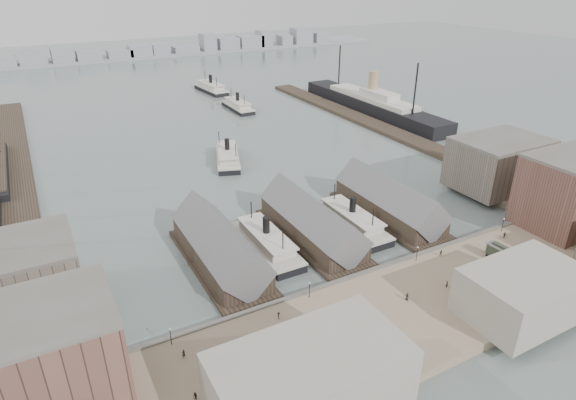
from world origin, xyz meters
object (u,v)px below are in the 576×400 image
ferry_docked_west (267,242)px  tram (506,257)px  ocean_steamer (372,103)px  horse_cart_left (233,345)px  horse_cart_center (327,315)px  horse_cart_right (478,277)px

ferry_docked_west → tram: ferry_docked_west is taller
ocean_steamer → horse_cart_left: ocean_steamer is taller
tram → horse_cart_left: tram is taller
ocean_steamer → horse_cart_left: bearing=-135.7°
ferry_docked_west → ocean_steamer: size_ratio=0.28×
tram → horse_cart_left: 68.22m
horse_cart_center → tram: bearing=-84.7°
ferry_docked_west → horse_cart_left: ferry_docked_west is taller
horse_cart_center → horse_cart_left: bearing=95.7°
ocean_steamer → horse_cart_center: bearing=-130.6°
horse_cart_left → horse_cart_center: size_ratio=0.94×
tram → horse_cart_left: (-68.06, 4.69, -1.03)m
horse_cart_left → tram: bearing=-85.8°
ferry_docked_west → horse_cart_center: (-2.39, -32.31, 0.52)m
ferry_docked_west → horse_cart_center: ferry_docked_west is taller
ocean_steamer → tram: (-59.20, -128.80, -0.52)m
tram → ocean_steamer: bearing=61.3°
ferry_docked_west → ocean_steamer: 140.32m
ferry_docked_west → horse_cart_left: bearing=-125.6°
ferry_docked_west → horse_cart_left: 38.20m
horse_cart_left → horse_cart_center: horse_cart_center is taller
ferry_docked_west → horse_cart_right: size_ratio=5.82×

